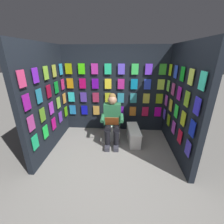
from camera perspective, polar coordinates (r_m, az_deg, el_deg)
ground_plane at (r=2.85m, az=-1.41°, el=-24.15°), size 30.00×30.00×0.00m
display_wall_back at (r=4.03m, az=1.03°, el=8.25°), size 2.79×0.14×2.25m
display_wall_left at (r=3.29m, az=25.06°, el=3.24°), size 0.14×1.88×2.25m
display_wall_right at (r=3.46m, az=-23.71°, el=4.26°), size 0.14×1.88×2.25m
toilet at (r=3.84m, az=0.19°, el=-5.09°), size 0.41×0.56×0.77m
person_reading at (r=3.52m, az=0.06°, el=-2.73°), size 0.54×0.69×1.19m
comic_longbox_near at (r=3.74m, az=8.16°, el=-8.61°), size 0.33×0.77×0.36m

